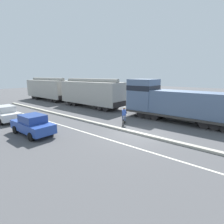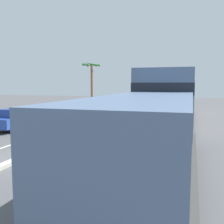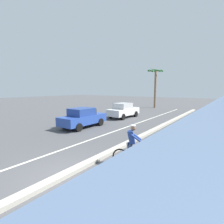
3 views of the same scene
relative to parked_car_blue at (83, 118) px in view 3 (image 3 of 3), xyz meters
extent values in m
plane|color=#4C4C4F|center=(5.37, -6.41, -0.82)|extent=(120.00, 120.00, 0.00)
cube|color=#B2AD9E|center=(5.37, -0.41, -0.74)|extent=(0.36, 36.00, 0.16)
cube|color=silver|center=(2.97, -0.41, -0.81)|extent=(0.14, 36.00, 0.01)
cube|color=#28479E|center=(0.00, 0.03, -0.15)|extent=(1.72, 4.21, 0.70)
cube|color=navy|center=(0.00, -0.12, 0.50)|extent=(1.51, 1.91, 0.60)
cube|color=#1E232D|center=(0.00, 0.88, 0.45)|extent=(1.43, 0.13, 0.51)
cylinder|color=black|center=(-0.81, 1.32, -0.50)|extent=(0.22, 0.64, 0.64)
cylinder|color=black|center=(0.80, 1.33, -0.50)|extent=(0.22, 0.64, 0.64)
cylinder|color=black|center=(-0.80, -1.28, -0.50)|extent=(0.22, 0.64, 0.64)
cylinder|color=black|center=(0.81, -1.27, -0.50)|extent=(0.22, 0.64, 0.64)
cube|color=silver|center=(0.19, 6.16, -0.15)|extent=(1.86, 4.26, 0.70)
cube|color=beige|center=(0.19, 6.01, 0.50)|extent=(1.57, 1.96, 0.60)
cube|color=#1E232D|center=(0.22, 7.01, 0.45)|extent=(1.43, 0.17, 0.51)
cylinder|color=black|center=(-0.57, 7.49, -0.50)|extent=(0.24, 0.65, 0.64)
cylinder|color=black|center=(1.05, 7.43, -0.50)|extent=(0.24, 0.65, 0.64)
cylinder|color=black|center=(-0.66, 4.89, -0.50)|extent=(0.24, 0.65, 0.64)
cylinder|color=black|center=(0.95, 4.83, -0.50)|extent=(0.24, 0.65, 0.64)
torus|color=black|center=(7.34, -3.75, -0.49)|extent=(0.62, 0.35, 0.66)
torus|color=black|center=(6.40, -4.21, -0.49)|extent=(0.62, 0.35, 0.66)
cylinder|color=silver|center=(6.87, -3.98, -0.19)|extent=(0.73, 0.39, 0.05)
cylinder|color=silver|center=(6.96, -3.93, -0.37)|extent=(0.45, 0.26, 0.36)
cylinder|color=silver|center=(6.67, -4.08, -0.04)|extent=(0.04, 0.04, 0.30)
cylinder|color=silver|center=(7.27, -3.78, 0.06)|extent=(0.24, 0.45, 0.04)
cylinder|color=#38476B|center=(6.71, -3.94, -0.14)|extent=(0.33, 0.26, 0.52)
cylinder|color=#38476B|center=(6.80, -4.12, -0.14)|extent=(0.30, 0.24, 0.52)
cube|color=#2D4CA5|center=(6.82, -4.00, 0.38)|extent=(0.44, 0.45, 0.57)
sphere|color=#9E7051|center=(6.88, -3.97, 0.77)|extent=(0.22, 0.22, 0.22)
cylinder|color=white|center=(6.88, -3.97, 0.87)|extent=(0.22, 0.22, 0.05)
cylinder|color=#2D4CA5|center=(6.93, -3.77, 0.38)|extent=(0.45, 0.29, 0.36)
cylinder|color=#2D4CA5|center=(7.07, -4.06, 0.38)|extent=(0.45, 0.29, 0.36)
cylinder|color=#846647|center=(-0.74, 17.67, 2.24)|extent=(0.36, 0.36, 6.10)
cone|color=#2D7033|center=(0.15, 17.84, 5.34)|extent=(0.66, 1.84, 0.42)
cone|color=#2D7033|center=(-0.53, 18.55, 5.34)|extent=(1.83, 0.73, 0.37)
cone|color=#2D7033|center=(-1.49, 18.16, 5.34)|extent=(1.25, 1.68, 0.33)
cone|color=#2D7033|center=(-1.40, 17.06, 5.34)|extent=(1.47, 1.56, 0.75)
cone|color=#2D7033|center=(-0.50, 16.80, 5.34)|extent=(1.84, 0.79, 0.74)
camera|label=1|loc=(-6.25, -13.32, 3.85)|focal=28.00mm
camera|label=2|loc=(12.79, -16.67, 2.64)|focal=42.00mm
camera|label=3|loc=(10.29, -10.30, 2.42)|focal=28.00mm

